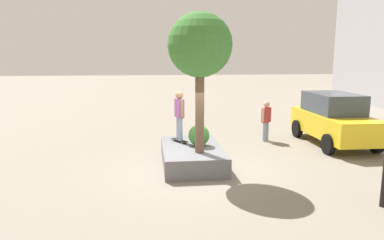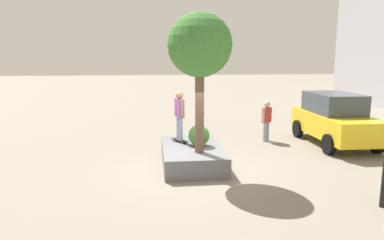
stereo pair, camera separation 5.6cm
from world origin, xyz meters
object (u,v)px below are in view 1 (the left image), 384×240
planter_ledge (192,155)px  taxi_cab (334,119)px  plaza_tree (200,47)px  skateboarder (179,112)px  bystander_watching (266,118)px  skateboard (180,140)px

planter_ledge → taxi_cab: (-2.13, 6.11, 0.76)m
plaza_tree → skateboarder: size_ratio=2.49×
taxi_cab → bystander_watching: bearing=-107.9°
taxi_cab → bystander_watching: (-0.84, -2.58, -0.07)m
skateboarder → bystander_watching: 4.56m
plaza_tree → bystander_watching: plaza_tree is taller
skateboarder → taxi_cab: bearing=102.6°
skateboarder → bystander_watching: (-2.29, 3.89, -0.69)m
skateboard → skateboarder: bearing=0.0°
planter_ledge → plaza_tree: size_ratio=0.77×
planter_ledge → bystander_watching: bystander_watching is taller
plaza_tree → taxi_cab: 7.17m
planter_ledge → skateboarder: 1.57m
skateboard → plaza_tree: bearing=20.1°
taxi_cab → planter_ledge: bearing=-70.7°
skateboarder → skateboard: bearing=0.0°
bystander_watching → skateboard: bearing=-59.6°
plaza_tree → skateboarder: 2.64m
planter_ledge → plaza_tree: 3.62m
skateboarder → plaza_tree: bearing=20.1°
planter_ledge → taxi_cab: size_ratio=0.72×
plaza_tree → taxi_cab: (-2.85, 5.96, -2.79)m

